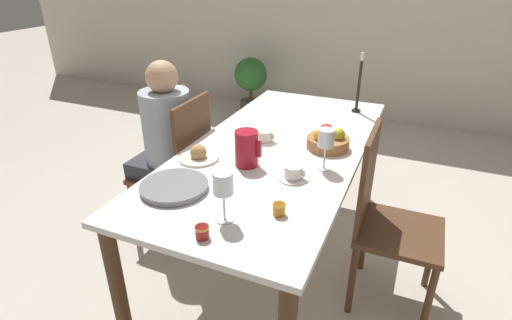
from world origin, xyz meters
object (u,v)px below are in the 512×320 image
Objects in this scene: wine_glass_water at (326,140)px; teacup_across at (265,137)px; jam_jar_amber at (202,231)px; serving_tray at (174,187)px; candlestick_tall at (359,89)px; bread_plate at (199,155)px; jam_jar_red at (279,209)px; teacup_near_person at (293,173)px; wine_glass_juice at (223,186)px; chair_person_side at (180,168)px; fruit_bowl at (328,140)px; potted_plant at (251,79)px; person_seated at (164,137)px; red_pitcher at (247,148)px; chair_opposite at (386,218)px.

wine_glass_water is 1.44× the size of teacup_across.
teacup_across is at bearing 97.68° from jam_jar_amber.
candlestick_tall is at bearing 68.35° from serving_tray.
jam_jar_red is (0.57, -0.31, 0.00)m from bread_plate.
bread_plate is at bearing -119.67° from candlestick_tall.
bread_plate is (-0.52, 0.00, -0.00)m from teacup_near_person.
candlestick_tall is at bearing 62.37° from teacup_across.
wine_glass_juice reaches higher than jam_jar_red.
fruit_bowl is (0.91, 0.14, 0.29)m from chair_person_side.
teacup_near_person is 0.21× the size of potted_plant.
person_seated is at bearing 147.13° from bread_plate.
wine_glass_juice is 0.19m from jam_jar_amber.
person_seated is 0.76m from serving_tray.
red_pitcher is 1.27× the size of teacup_near_person.
chair_person_side is at bearing -87.42° from person_seated.
teacup_near_person is at bearing -123.43° from wine_glass_water.
wine_glass_water is 0.28m from fruit_bowl.
teacup_near_person is at bearing 71.45° from wine_glass_juice.
teacup_near_person reaches higher than jam_jar_amber.
chair_opposite is 1.02m from bread_plate.
person_seated is 1.14m from jam_jar_amber.
serving_tray is 0.45× the size of potted_plant.
jam_jar_amber is 1.68m from candlestick_tall.
candlestick_tall reaches higher than chair_person_side.
wine_glass_juice is (-0.25, -0.59, -0.00)m from wine_glass_water.
red_pitcher is at bearing -162.49° from wine_glass_water.
chair_person_side reaches higher than serving_tray.
chair_person_side reaches higher than bread_plate.
jam_jar_red is 1.41m from candlestick_tall.
chair_opposite is 17.93× the size of jam_jar_red.
candlestick_tall is at bearing 81.10° from jam_jar_amber.
chair_opposite is 0.79m from teacup_across.
wine_glass_juice is at bearing -147.03° from jam_jar_red.
fruit_bowl is (0.21, 0.84, -0.11)m from wine_glass_juice.
candlestick_tall is (0.05, 1.40, 0.14)m from jam_jar_red.
wine_glass_juice reaches higher than teacup_across.
candlestick_tall reaches higher than potted_plant.
jam_jar_red is 0.72m from fruit_bowl.
serving_tray is (-0.17, -0.67, -0.01)m from teacup_across.
teacup_across is at bearing -82.00° from chair_person_side.
wine_glass_juice is at bearing -98.86° from candlestick_tall.
wine_glass_juice is 1.54m from candlestick_tall.
red_pitcher is 0.89× the size of bread_plate.
jam_jar_red is at bearing 0.27° from serving_tray.
candlestick_tall is (0.56, 1.40, 0.15)m from serving_tray.
fruit_bowl is (0.02, 0.72, 0.02)m from jam_jar_red.
red_pitcher is 0.42m from serving_tray.
jam_jar_amber is at bearing -106.41° from teacup_near_person.
person_seated reaches higher than serving_tray.
serving_tray is 0.39m from jam_jar_amber.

